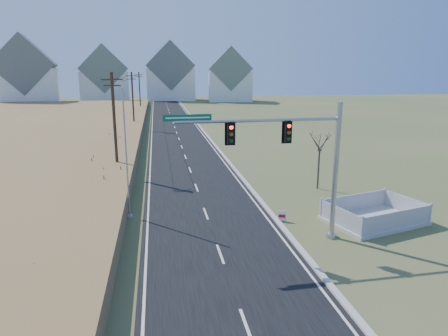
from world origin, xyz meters
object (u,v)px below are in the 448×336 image
fence_enclosure (374,218)px  flagpole (127,168)px  open_sign (282,216)px  traffic_signal_mast (303,159)px  bare_tree (320,141)px

fence_enclosure → flagpole: (-14.90, 3.36, 2.96)m
open_sign → fence_enclosure: bearing=4.9°
traffic_signal_mast → fence_enclosure: 7.18m
fence_enclosure → open_sign: 5.65m
bare_tree → fence_enclosure: bearing=-85.4°
flagpole → bare_tree: size_ratio=1.69×
fence_enclosure → open_sign: size_ratio=9.68×
flagpole → bare_tree: flagpole is taller
traffic_signal_mast → open_sign: 5.10m
open_sign → flagpole: 10.04m
open_sign → flagpole: flagpole is taller
fence_enclosure → bare_tree: (-0.59, 7.41, 3.58)m
traffic_signal_mast → bare_tree: size_ratio=1.98×
traffic_signal_mast → fence_enclosure: traffic_signal_mast is taller
open_sign → flagpole: bearing=-178.4°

